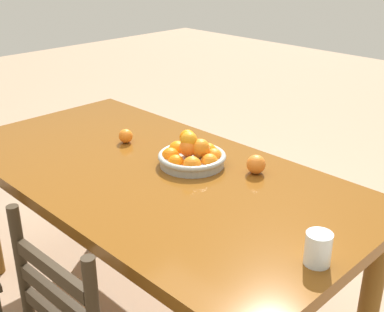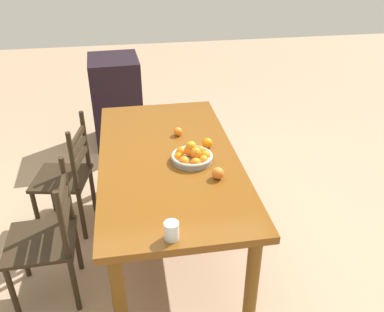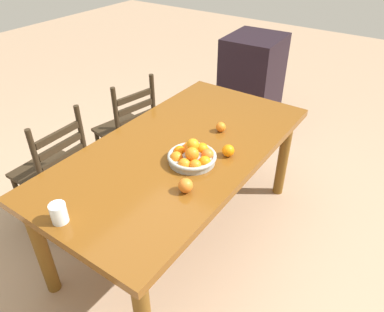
% 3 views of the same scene
% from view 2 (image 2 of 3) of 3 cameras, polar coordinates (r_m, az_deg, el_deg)
% --- Properties ---
extents(ground_plane, '(12.00, 12.00, 0.00)m').
position_cam_2_polar(ground_plane, '(3.29, -2.97, -11.52)').
color(ground_plane, tan).
extents(dining_table, '(1.87, 0.96, 0.76)m').
position_cam_2_polar(dining_table, '(2.89, -3.32, -1.57)').
color(dining_table, brown).
rests_on(dining_table, ground).
extents(chair_near_window, '(0.47, 0.47, 0.94)m').
position_cam_2_polar(chair_near_window, '(3.29, -17.24, -2.92)').
color(chair_near_window, black).
rests_on(chair_near_window, ground).
extents(chair_by_cabinet, '(0.44, 0.44, 0.93)m').
position_cam_2_polar(chair_by_cabinet, '(2.74, -19.66, -11.05)').
color(chair_by_cabinet, black).
rests_on(chair_by_cabinet, ground).
extents(cabinet, '(0.62, 0.55, 0.96)m').
position_cam_2_polar(cabinet, '(4.54, -10.58, 7.63)').
color(cabinet, black).
rests_on(cabinet, ground).
extents(fruit_bowl, '(0.29, 0.29, 0.15)m').
position_cam_2_polar(fruit_bowl, '(2.76, 0.02, -0.01)').
color(fruit_bowl, '#A0A29B').
rests_on(fruit_bowl, dining_table).
extents(orange_loose_0, '(0.08, 0.08, 0.08)m').
position_cam_2_polar(orange_loose_0, '(2.58, 3.66, -2.45)').
color(orange_loose_0, orange).
rests_on(orange_loose_0, dining_table).
extents(orange_loose_1, '(0.07, 0.07, 0.07)m').
position_cam_2_polar(orange_loose_1, '(3.10, -2.00, 3.46)').
color(orange_loose_1, orange).
rests_on(orange_loose_1, dining_table).
extents(orange_loose_2, '(0.07, 0.07, 0.07)m').
position_cam_2_polar(orange_loose_2, '(2.93, 2.18, 1.86)').
color(orange_loose_2, orange).
rests_on(orange_loose_2, dining_table).
extents(drinking_glass, '(0.08, 0.08, 0.10)m').
position_cam_2_polar(drinking_glass, '(2.11, -2.91, -10.50)').
color(drinking_glass, silver).
rests_on(drinking_glass, dining_table).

